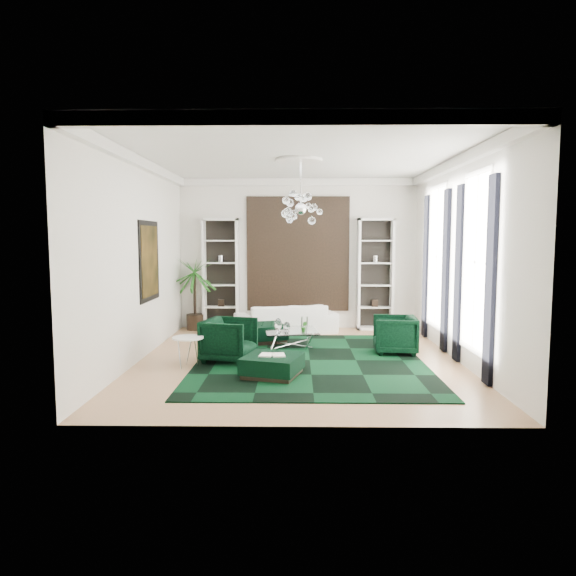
{
  "coord_description": "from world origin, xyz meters",
  "views": [
    {
      "loc": [
        -0.04,
        -9.6,
        2.31
      ],
      "look_at": [
        -0.2,
        0.5,
        1.32
      ],
      "focal_mm": 32.0,
      "sensor_mm": 36.0,
      "label": 1
    }
  ],
  "objects_px": {
    "ottoman_front": "(272,366)",
    "armchair_left": "(229,340)",
    "coffee_table": "(291,339)",
    "palm": "(195,283)",
    "sofa": "(286,319)",
    "ottoman_side": "(263,333)",
    "armchair_right": "(395,335)",
    "side_table": "(188,352)"
  },
  "relations": [
    {
      "from": "armchair_left",
      "to": "ottoman_front",
      "type": "relative_size",
      "value": 1.01
    },
    {
      "from": "sofa",
      "to": "armchair_left",
      "type": "height_order",
      "value": "armchair_left"
    },
    {
      "from": "sofa",
      "to": "coffee_table",
      "type": "bearing_deg",
      "value": 78.24
    },
    {
      "from": "armchair_left",
      "to": "ottoman_front",
      "type": "distance_m",
      "value": 1.36
    },
    {
      "from": "side_table",
      "to": "palm",
      "type": "xyz_separation_m",
      "value": [
        -0.61,
        3.76,
        0.92
      ]
    },
    {
      "from": "ottoman_side",
      "to": "side_table",
      "type": "bearing_deg",
      "value": -118.03
    },
    {
      "from": "armchair_left",
      "to": "side_table",
      "type": "xyz_separation_m",
      "value": [
        -0.68,
        -0.43,
        -0.14
      ]
    },
    {
      "from": "sofa",
      "to": "ottoman_side",
      "type": "xyz_separation_m",
      "value": [
        -0.49,
        -1.1,
        -0.15
      ]
    },
    {
      "from": "coffee_table",
      "to": "armchair_left",
      "type": "bearing_deg",
      "value": -132.6
    },
    {
      "from": "ottoman_front",
      "to": "ottoman_side",
      "type": "bearing_deg",
      "value": 97.0
    },
    {
      "from": "armchair_left",
      "to": "sofa",
      "type": "bearing_deg",
      "value": -5.46
    },
    {
      "from": "ottoman_front",
      "to": "side_table",
      "type": "relative_size",
      "value": 1.6
    },
    {
      "from": "armchair_right",
      "to": "coffee_table",
      "type": "relative_size",
      "value": 0.78
    },
    {
      "from": "ottoman_front",
      "to": "armchair_left",
      "type": "bearing_deg",
      "value": 129.74
    },
    {
      "from": "armchair_left",
      "to": "side_table",
      "type": "bearing_deg",
      "value": 136.19
    },
    {
      "from": "armchair_right",
      "to": "palm",
      "type": "distance_m",
      "value": 5.28
    },
    {
      "from": "sofa",
      "to": "coffee_table",
      "type": "distance_m",
      "value": 1.67
    },
    {
      "from": "armchair_right",
      "to": "palm",
      "type": "bearing_deg",
      "value": -115.13
    },
    {
      "from": "armchair_left",
      "to": "armchair_right",
      "type": "bearing_deg",
      "value": -63.73
    },
    {
      "from": "sofa",
      "to": "armchair_right",
      "type": "bearing_deg",
      "value": 118.88
    },
    {
      "from": "armchair_left",
      "to": "side_table",
      "type": "distance_m",
      "value": 0.82
    },
    {
      "from": "ottoman_front",
      "to": "coffee_table",
      "type": "bearing_deg",
      "value": 82.7
    },
    {
      "from": "sofa",
      "to": "armchair_left",
      "type": "relative_size",
      "value": 2.68
    },
    {
      "from": "sofa",
      "to": "side_table",
      "type": "height_order",
      "value": "sofa"
    },
    {
      "from": "ottoman_side",
      "to": "side_table",
      "type": "distance_m",
      "value": 2.53
    },
    {
      "from": "ottoman_side",
      "to": "ottoman_front",
      "type": "height_order",
      "value": "ottoman_side"
    },
    {
      "from": "side_table",
      "to": "palm",
      "type": "bearing_deg",
      "value": 99.28
    },
    {
      "from": "coffee_table",
      "to": "palm",
      "type": "relative_size",
      "value": 0.45
    },
    {
      "from": "ottoman_side",
      "to": "coffee_table",
      "type": "bearing_deg",
      "value": -40.71
    },
    {
      "from": "ottoman_front",
      "to": "palm",
      "type": "bearing_deg",
      "value": 116.27
    },
    {
      "from": "armchair_right",
      "to": "ottoman_side",
      "type": "distance_m",
      "value": 2.93
    },
    {
      "from": "coffee_table",
      "to": "ottoman_side",
      "type": "xyz_separation_m",
      "value": [
        -0.64,
        0.55,
        0.02
      ]
    },
    {
      "from": "side_table",
      "to": "palm",
      "type": "height_order",
      "value": "palm"
    },
    {
      "from": "side_table",
      "to": "armchair_right",
      "type": "bearing_deg",
      "value": 16.52
    },
    {
      "from": "palm",
      "to": "sofa",
      "type": "bearing_deg",
      "value": -10.46
    },
    {
      "from": "ottoman_side",
      "to": "palm",
      "type": "height_order",
      "value": "palm"
    },
    {
      "from": "coffee_table",
      "to": "side_table",
      "type": "distance_m",
      "value": 2.49
    },
    {
      "from": "armchair_right",
      "to": "sofa",
      "type": "bearing_deg",
      "value": -129.6
    },
    {
      "from": "ottoman_side",
      "to": "ottoman_front",
      "type": "xyz_separation_m",
      "value": [
        0.35,
        -2.83,
        -0.02
      ]
    },
    {
      "from": "ottoman_front",
      "to": "side_table",
      "type": "bearing_deg",
      "value": 158.82
    },
    {
      "from": "armchair_left",
      "to": "ottoman_front",
      "type": "height_order",
      "value": "armchair_left"
    },
    {
      "from": "ottoman_side",
      "to": "palm",
      "type": "xyz_separation_m",
      "value": [
        -1.8,
        1.53,
        0.98
      ]
    }
  ]
}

